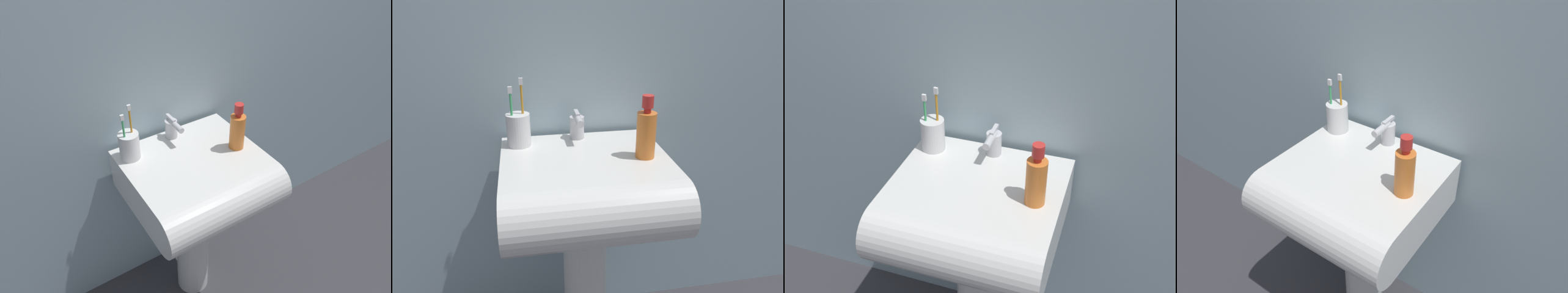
{
  "view_description": "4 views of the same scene",
  "coord_description": "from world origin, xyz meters",
  "views": [
    {
      "loc": [
        -0.56,
        -0.9,
        1.61
      ],
      "look_at": [
        -0.0,
        -0.03,
        0.82
      ],
      "focal_mm": 35.0,
      "sensor_mm": 36.0,
      "label": 1
    },
    {
      "loc": [
        -0.17,
        -1.0,
        1.2
      ],
      "look_at": [
        0.0,
        -0.03,
        0.8
      ],
      "focal_mm": 35.0,
      "sensor_mm": 36.0,
      "label": 2
    },
    {
      "loc": [
        0.35,
        -1.03,
        1.6
      ],
      "look_at": [
        -0.0,
        0.02,
        0.86
      ],
      "focal_mm": 45.0,
      "sensor_mm": 36.0,
      "label": 3
    },
    {
      "loc": [
        0.55,
        -0.74,
        1.45
      ],
      "look_at": [
        0.04,
        0.01,
        0.83
      ],
      "focal_mm": 35.0,
      "sensor_mm": 36.0,
      "label": 4
    }
  ],
  "objects": [
    {
      "name": "sink_pedestal",
      "position": [
        0.0,
        0.0,
        0.3
      ],
      "size": [
        0.14,
        0.14,
        0.59
      ],
      "primitive_type": "cylinder",
      "color": "white",
      "rests_on": "ground"
    },
    {
      "name": "sink_basin",
      "position": [
        0.0,
        -0.06,
        0.67
      ],
      "size": [
        0.48,
        0.46,
        0.16
      ],
      "color": "white",
      "rests_on": "sink_pedestal"
    },
    {
      "name": "faucet",
      "position": [
        0.0,
        0.14,
        0.8
      ],
      "size": [
        0.05,
        0.11,
        0.09
      ],
      "color": "silver",
      "rests_on": "sink_basin"
    },
    {
      "name": "toothbrush_cup",
      "position": [
        -0.18,
        0.12,
        0.81
      ],
      "size": [
        0.07,
        0.07,
        0.21
      ],
      "color": "white",
      "rests_on": "sink_basin"
    },
    {
      "name": "soap_bottle",
      "position": [
        0.17,
        -0.04,
        0.83
      ],
      "size": [
        0.05,
        0.05,
        0.18
      ],
      "color": "orange",
      "rests_on": "sink_basin"
    }
  ]
}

